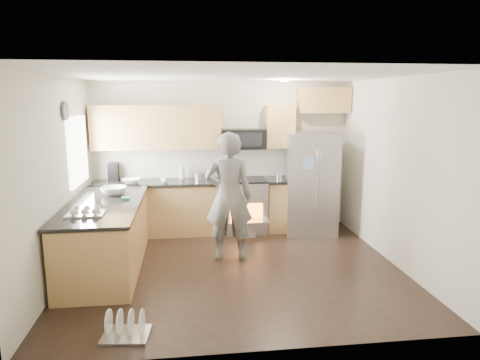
{
  "coord_description": "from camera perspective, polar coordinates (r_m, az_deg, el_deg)",
  "views": [
    {
      "loc": [
        -0.63,
        -5.55,
        2.31
      ],
      "look_at": [
        0.13,
        0.5,
        1.14
      ],
      "focal_mm": 32.0,
      "sensor_mm": 36.0,
      "label": 1
    }
  ],
  "objects": [
    {
      "name": "back_cabinet_run",
      "position": [
        7.42,
        -6.71,
        0.29
      ],
      "size": [
        4.45,
        0.64,
        2.5
      ],
      "color": "tan",
      "rests_on": "ground"
    },
    {
      "name": "refrigerator",
      "position": [
        7.45,
        9.56,
        -0.45
      ],
      "size": [
        0.96,
        0.8,
        1.75
      ],
      "rotation": [
        0.0,
        0.0,
        -0.17
      ],
      "color": "#B7B7BC",
      "rests_on": "ground"
    },
    {
      "name": "peninsula",
      "position": [
        6.19,
        -17.41,
        -7.04
      ],
      "size": [
        0.96,
        2.36,
        1.04
      ],
      "color": "tan",
      "rests_on": "ground"
    },
    {
      "name": "room_shell",
      "position": [
        5.63,
        -1.1,
        4.34
      ],
      "size": [
        4.54,
        4.04,
        2.62
      ],
      "color": "beige",
      "rests_on": "ground"
    },
    {
      "name": "dish_rack",
      "position": [
        4.6,
        -14.99,
        -18.65
      ],
      "size": [
        0.49,
        0.41,
        0.28
      ],
      "rotation": [
        0.0,
        0.0,
        -0.1
      ],
      "color": "#B7B7BC",
      "rests_on": "ground"
    },
    {
      "name": "person",
      "position": [
        6.11,
        -1.52,
        -2.24
      ],
      "size": [
        0.71,
        0.5,
        1.86
      ],
      "primitive_type": "imported",
      "rotation": [
        0.0,
        0.0,
        3.06
      ],
      "color": "slate",
      "rests_on": "ground"
    },
    {
      "name": "ground",
      "position": [
        6.04,
        -0.67,
        -11.65
      ],
      "size": [
        4.5,
        4.5,
        0.0
      ],
      "primitive_type": "plane",
      "color": "black",
      "rests_on": "ground"
    },
    {
      "name": "stove_range",
      "position": [
        7.49,
        0.51,
        -1.79
      ],
      "size": [
        0.76,
        0.97,
        1.79
      ],
      "color": "#B7B7BC",
      "rests_on": "ground"
    }
  ]
}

